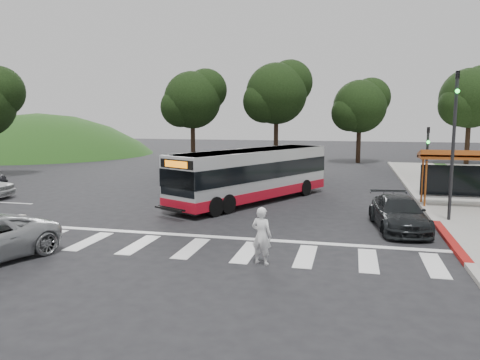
% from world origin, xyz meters
% --- Properties ---
extents(ground, '(140.00, 140.00, 0.00)m').
position_xyz_m(ground, '(0.00, 0.00, 0.00)').
color(ground, black).
rests_on(ground, ground).
extents(sidewalk_east, '(4.00, 40.00, 0.12)m').
position_xyz_m(sidewalk_east, '(11.00, 8.00, 0.06)').
color(sidewalk_east, gray).
rests_on(sidewalk_east, ground).
extents(curb_east, '(0.30, 40.00, 0.15)m').
position_xyz_m(curb_east, '(9.00, 8.00, 0.07)').
color(curb_east, '#9E9991').
rests_on(curb_east, ground).
extents(curb_east_red, '(0.32, 6.00, 0.15)m').
position_xyz_m(curb_east_red, '(9.00, -2.00, 0.08)').
color(curb_east_red, maroon).
rests_on(curb_east_red, ground).
extents(hillside_nw, '(44.00, 44.00, 10.00)m').
position_xyz_m(hillside_nw, '(-32.00, 30.00, 0.00)').
color(hillside_nw, '#1D4014').
rests_on(hillside_nw, ground).
extents(crosswalk_ladder, '(18.00, 2.60, 0.01)m').
position_xyz_m(crosswalk_ladder, '(0.00, -5.00, 0.01)').
color(crosswalk_ladder, silver).
rests_on(crosswalk_ladder, ground).
extents(bus_shelter, '(4.20, 1.60, 2.86)m').
position_xyz_m(bus_shelter, '(10.80, 5.10, 2.35)').
color(bus_shelter, '#9C4A1A').
rests_on(bus_shelter, sidewalk_east).
extents(traffic_signal_ne_tall, '(0.18, 0.37, 6.50)m').
position_xyz_m(traffic_signal_ne_tall, '(9.60, 1.49, 3.88)').
color(traffic_signal_ne_tall, black).
rests_on(traffic_signal_ne_tall, ground).
extents(traffic_signal_ne_short, '(0.18, 0.37, 4.00)m').
position_xyz_m(traffic_signal_ne_short, '(9.60, 8.49, 2.48)').
color(traffic_signal_ne_short, black).
rests_on(traffic_signal_ne_short, ground).
extents(tree_ne_a, '(6.16, 5.74, 9.30)m').
position_xyz_m(tree_ne_a, '(16.08, 28.06, 6.39)').
color(tree_ne_a, black).
rests_on(tree_ne_a, parking_lot).
extents(tree_north_a, '(6.60, 6.15, 10.17)m').
position_xyz_m(tree_north_a, '(-1.92, 26.07, 6.92)').
color(tree_north_a, black).
rests_on(tree_north_a, ground).
extents(tree_north_b, '(5.72, 5.33, 8.43)m').
position_xyz_m(tree_north_b, '(6.07, 28.06, 5.66)').
color(tree_north_b, black).
rests_on(tree_north_b, ground).
extents(tree_north_c, '(6.16, 5.74, 9.30)m').
position_xyz_m(tree_north_c, '(-9.92, 24.06, 6.29)').
color(tree_north_c, black).
rests_on(tree_north_c, ground).
extents(transit_bus, '(7.07, 10.78, 2.82)m').
position_xyz_m(transit_bus, '(0.21, 4.42, 1.41)').
color(transit_bus, silver).
rests_on(transit_bus, ground).
extents(pedestrian, '(0.76, 0.59, 1.82)m').
position_xyz_m(pedestrian, '(2.73, -6.13, 0.91)').
color(pedestrian, white).
rests_on(pedestrian, ground).
extents(dark_sedan, '(2.46, 4.82, 1.34)m').
position_xyz_m(dark_sedan, '(7.32, -0.37, 0.67)').
color(dark_sedan, black).
rests_on(dark_sedan, ground).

